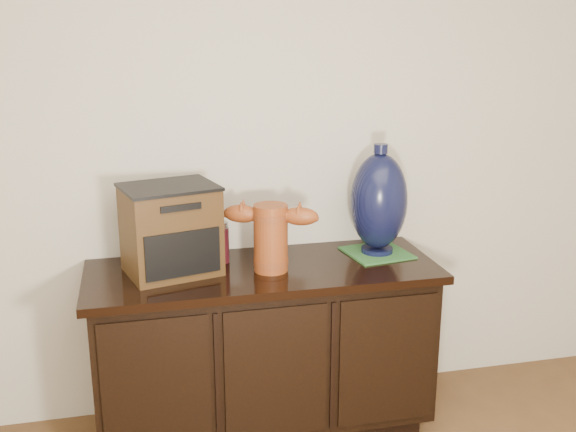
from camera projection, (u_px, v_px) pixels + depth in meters
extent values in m
plane|color=beige|center=(250.00, 128.00, 2.91)|extent=(4.50, 0.00, 4.50)
cube|color=black|center=(264.00, 418.00, 3.00)|extent=(1.29, 0.45, 0.08)
cube|color=black|center=(264.00, 345.00, 2.90)|extent=(1.40, 0.50, 0.64)
cube|color=black|center=(263.00, 271.00, 2.81)|extent=(1.46, 0.56, 0.03)
cube|color=black|center=(156.00, 387.00, 2.56)|extent=(0.41, 0.01, 0.56)
cube|color=black|center=(276.00, 373.00, 2.66)|extent=(0.41, 0.01, 0.56)
cube|color=black|center=(387.00, 361.00, 2.77)|extent=(0.41, 0.01, 0.56)
cylinder|color=brown|center=(271.00, 238.00, 2.74)|extent=(0.18, 0.18, 0.28)
cylinder|color=#451A0D|center=(271.00, 262.00, 2.76)|extent=(0.19, 0.19, 0.03)
cylinder|color=#451A0D|center=(271.00, 216.00, 2.71)|extent=(0.19, 0.19, 0.03)
ellipsoid|color=brown|center=(241.00, 214.00, 2.73)|extent=(0.16, 0.12, 0.07)
ellipsoid|color=brown|center=(300.00, 216.00, 2.69)|extent=(0.16, 0.12, 0.07)
cube|color=#3A240E|center=(171.00, 231.00, 2.71)|extent=(0.41, 0.36, 0.35)
cube|color=black|center=(183.00, 254.00, 2.60)|extent=(0.29, 0.08, 0.18)
cube|color=black|center=(169.00, 187.00, 2.66)|extent=(0.42, 0.37, 0.01)
cube|color=#2B612C|center=(377.00, 253.00, 2.98)|extent=(0.29, 0.29, 0.01)
cylinder|color=black|center=(377.00, 250.00, 2.97)|extent=(0.14, 0.14, 0.02)
ellipsoid|color=black|center=(379.00, 201.00, 2.91)|extent=(0.28, 0.28, 0.42)
cylinder|color=black|center=(381.00, 149.00, 2.85)|extent=(0.06, 0.06, 0.04)
cylinder|color=#520E18|center=(222.00, 245.00, 2.85)|extent=(0.06, 0.06, 0.15)
cylinder|color=silver|center=(221.00, 225.00, 2.83)|extent=(0.06, 0.06, 0.03)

